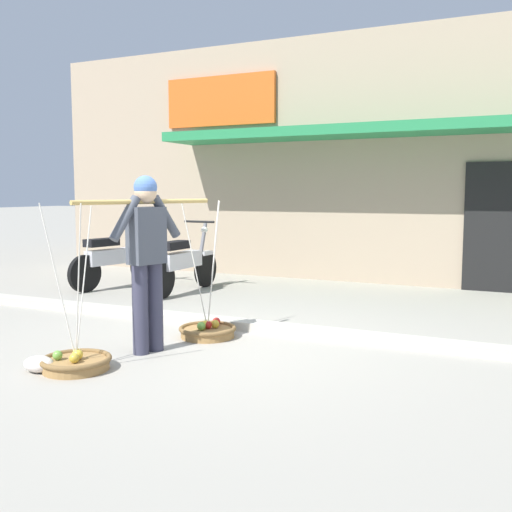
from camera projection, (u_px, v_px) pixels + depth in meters
The scene contains 9 objects.
ground_plane at pixel (213, 343), 6.10m from camera, with size 90.00×90.00×0.00m, color #9E998C.
sidewalk_curb at pixel (244, 325), 6.72m from camera, with size 20.00×0.24×0.10m, color #BAB4A5.
fruit_vendor at pixel (147, 252), 5.67m from camera, with size 0.48×1.53×1.70m.
fruit_basket_left_side at pixel (76, 362), 5.18m from camera, with size 0.61×0.61×1.45m.
fruit_basket_right_side at pixel (208, 330), 6.35m from camera, with size 0.61×0.61×1.45m.
motorcycle_nearest_shop at pixel (114, 260), 9.60m from camera, with size 0.57×1.80×1.09m.
motorcycle_second_in_row at pixel (183, 263), 9.11m from camera, with size 0.54×1.82×1.09m.
storefront_building at pixel (407, 164), 12.08m from camera, with size 13.00×6.00×4.20m.
plastic_litter_bag at pixel (39, 364), 5.13m from camera, with size 0.28×0.22×0.14m, color silver.
Camera 1 is at (2.96, -5.20, 1.54)m, focal length 41.89 mm.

